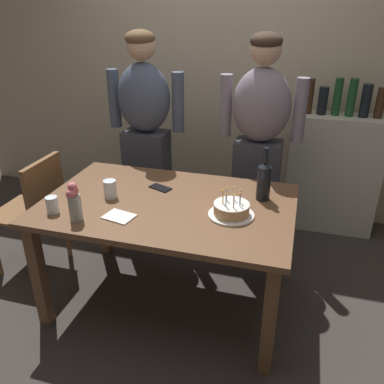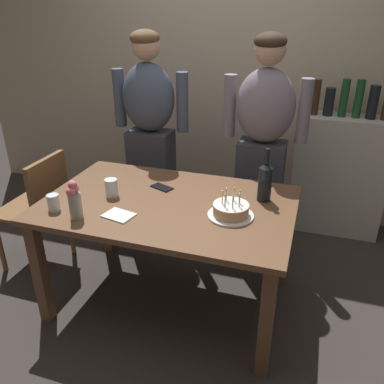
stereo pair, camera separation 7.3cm
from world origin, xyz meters
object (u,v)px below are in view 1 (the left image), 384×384
object	(u,v)px
person_man_bearded	(146,137)
person_woman_cardigan	(259,147)
water_glass_near	(52,205)
cell_phone	(160,188)
birthday_cake	(231,210)
napkin_stack	(119,217)
wine_bottle	(264,180)
flower_vase	(74,201)
water_glass_far	(110,189)
dining_chair	(36,206)

from	to	relation	value
person_man_bearded	person_woman_cardigan	world-z (taller)	same
water_glass_near	cell_phone	world-z (taller)	water_glass_near
cell_phone	person_man_bearded	world-z (taller)	person_man_bearded
birthday_cake	napkin_stack	size ratio (longest dim) A/B	1.58
wine_bottle	flower_vase	size ratio (longest dim) A/B	1.46
water_glass_far	dining_chair	xyz separation A→B (m)	(-0.67, 0.13, -0.28)
wine_bottle	flower_vase	world-z (taller)	wine_bottle
napkin_stack	person_man_bearded	world-z (taller)	person_man_bearded
napkin_stack	dining_chair	bearing A→B (deg)	157.34
birthday_cake	water_glass_far	xyz separation A→B (m)	(-0.76, 0.03, 0.02)
person_man_bearded	wine_bottle	bearing A→B (deg)	150.02
water_glass_near	napkin_stack	world-z (taller)	water_glass_near
water_glass_far	wine_bottle	size ratio (longest dim) A/B	0.34
napkin_stack	dining_chair	world-z (taller)	dining_chair
flower_vase	person_man_bearded	xyz separation A→B (m)	(-0.03, 1.11, 0.02)
flower_vase	person_man_bearded	world-z (taller)	person_man_bearded
wine_bottle	person_man_bearded	world-z (taller)	person_man_bearded
cell_phone	dining_chair	bearing A→B (deg)	-153.07
water_glass_near	water_glass_far	world-z (taller)	water_glass_far
person_woman_cardigan	water_glass_near	bearing A→B (deg)	46.23
napkin_stack	flower_vase	world-z (taller)	flower_vase
water_glass_far	person_woman_cardigan	distance (m)	1.13
birthday_cake	dining_chair	bearing A→B (deg)	173.70
cell_phone	person_woman_cardigan	distance (m)	0.82
water_glass_far	person_man_bearded	distance (m)	0.81
birthday_cake	wine_bottle	xyz separation A→B (m)	(0.14, 0.26, 0.09)
napkin_stack	person_woman_cardigan	size ratio (longest dim) A/B	0.10
water_glass_near	person_woman_cardigan	xyz separation A→B (m)	(1.02, 1.07, 0.09)
cell_phone	person_woman_cardigan	bearing A→B (deg)	69.64
napkin_stack	dining_chair	xyz separation A→B (m)	(-0.83, 0.35, -0.23)
water_glass_far	person_woman_cardigan	bearing A→B (deg)	45.23
birthday_cake	water_glass_near	bearing A→B (deg)	-166.36
birthday_cake	dining_chair	xyz separation A→B (m)	(-1.43, 0.16, -0.26)
wine_bottle	person_man_bearded	size ratio (longest dim) A/B	0.20
water_glass_near	cell_phone	xyz separation A→B (m)	(0.48, 0.47, -0.04)
wine_bottle	flower_vase	bearing A→B (deg)	-150.56
wine_bottle	napkin_stack	xyz separation A→B (m)	(-0.74, -0.45, -0.12)
cell_phone	flower_vase	world-z (taller)	flower_vase
water_glass_near	napkin_stack	bearing A→B (deg)	7.47
birthday_cake	wine_bottle	world-z (taller)	wine_bottle
flower_vase	napkin_stack	bearing A→B (deg)	22.75
water_glass_near	flower_vase	xyz separation A→B (m)	(0.17, -0.04, 0.07)
water_glass_near	cell_phone	distance (m)	0.67
water_glass_far	flower_vase	size ratio (longest dim) A/B	0.50
cell_phone	person_man_bearded	distance (m)	0.70
wine_bottle	cell_phone	distance (m)	0.66
cell_phone	dining_chair	xyz separation A→B (m)	(-0.92, -0.08, -0.23)
wine_bottle	person_woman_cardigan	size ratio (longest dim) A/B	0.20
napkin_stack	flower_vase	xyz separation A→B (m)	(-0.21, -0.09, 0.11)
flower_vase	person_woman_cardigan	world-z (taller)	person_woman_cardigan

